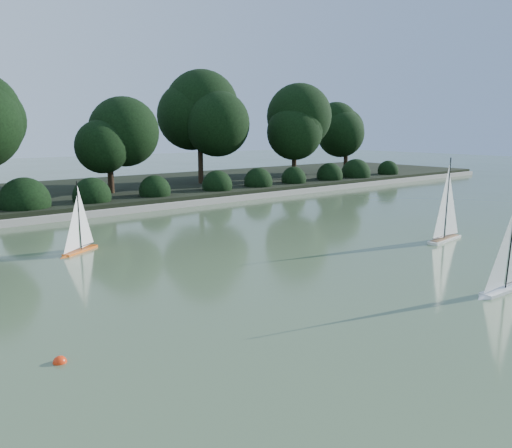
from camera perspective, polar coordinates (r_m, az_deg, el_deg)
The scene contains 9 objects.
ground at distance 7.66m, azimuth 11.95°, elevation -7.82°, with size 80.00×80.00×0.00m, color #394A2C.
pond_coping at distance 14.85m, azimuth -16.04°, elevation 1.40°, with size 40.00×0.35×0.18m, color gray.
far_bank at distance 18.56m, azimuth -20.94°, elevation 3.11°, with size 40.00×8.00×0.30m, color black.
tree_line at distance 17.39m, azimuth -15.92°, elevation 11.17°, with size 26.31×3.93×4.39m.
shrub_hedge at distance 15.63m, azimuth -17.41°, elevation 3.11°, with size 29.10×1.10×1.10m.
sailboat_white_a at distance 8.32m, azimuth 26.26°, elevation -5.30°, with size 1.25×0.28×1.70m.
sailboat_white_b at distance 11.77m, azimuth 21.08°, elevation -0.27°, with size 1.42×0.34×1.93m.
sailboat_orange at distance 10.46m, azimuth -19.80°, elevation -1.86°, with size 1.00×0.70×1.50m.
race_buoy at distance 5.83m, azimuth -21.50°, elevation -14.51°, with size 0.14×0.14×0.14m, color red.
Camera 1 is at (-5.69, -4.52, 2.42)m, focal length 35.00 mm.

